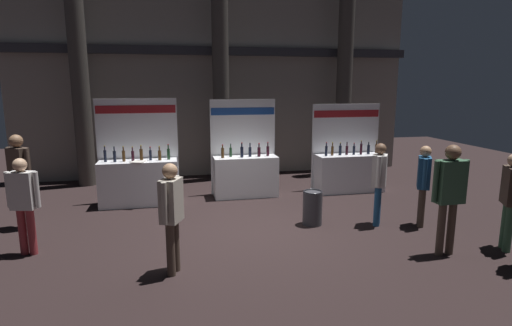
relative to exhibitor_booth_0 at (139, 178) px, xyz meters
name	(u,v)px	position (x,y,z in m)	size (l,w,h in m)	color
ground_plane	(251,229)	(2.20, -2.20, -0.62)	(24.00, 24.00, 0.00)	black
hall_colonnade	(218,65)	(2.20, 2.84, 2.67)	(11.77, 1.07, 6.71)	gray
exhibitor_booth_0	(139,178)	(0.00, 0.00, 0.00)	(1.83, 0.73, 2.42)	white
exhibitor_booth_1	(245,172)	(2.53, 0.23, -0.02)	(1.64, 0.66, 2.38)	white
exhibitor_booth_2	(349,169)	(5.25, 0.12, -0.04)	(1.84, 0.66, 2.25)	white
trash_bin	(312,208)	(3.45, -2.16, -0.28)	(0.38, 0.38, 0.69)	#38383D
visitor_0	(24,199)	(-1.58, -2.58, 0.31)	(0.53, 0.29, 1.60)	maroon
visitor_1	(171,209)	(0.73, -3.76, 0.35)	(0.36, 0.48, 1.65)	#47382D
visitor_2	(450,189)	(5.07, -3.98, 0.48)	(0.62, 0.24, 1.82)	#47382D
visitor_3	(423,180)	(5.50, -2.68, 0.31)	(0.37, 0.46, 1.59)	#47382D
visitor_4	(511,194)	(6.20, -4.02, 0.35)	(0.37, 0.52, 1.64)	#33563D
visitor_5	(379,177)	(4.69, -2.44, 0.34)	(0.40, 0.43, 1.63)	navy
visitor_6	(20,173)	(-2.07, -1.20, 0.47)	(0.46, 0.39, 1.82)	silver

